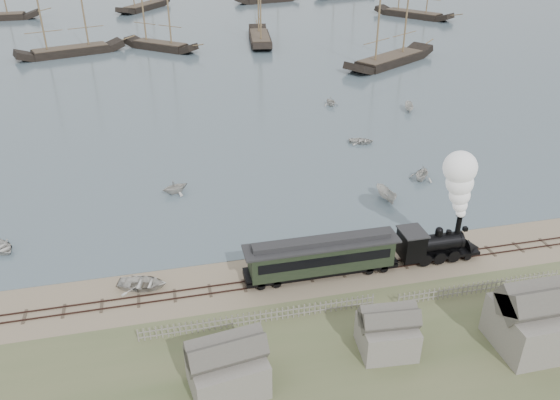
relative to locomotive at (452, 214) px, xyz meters
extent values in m
plane|color=gray|center=(-12.20, 2.00, -4.73)|extent=(600.00, 600.00, 0.00)
cube|color=#35211D|center=(-12.20, -0.50, -4.63)|extent=(120.00, 0.08, 0.12)
cube|color=#35211D|center=(-12.20, 0.50, -4.63)|extent=(120.00, 0.08, 0.12)
cube|color=#403229|center=(-12.20, 0.00, -4.70)|extent=(120.00, 1.80, 0.06)
cube|color=black|center=(-0.84, 0.00, -3.96)|extent=(7.48, 2.20, 0.27)
cylinder|color=black|center=(-1.28, 0.00, -2.86)|extent=(4.62, 1.65, 1.65)
cube|color=black|center=(-3.70, 0.00, -2.64)|extent=(1.98, 2.42, 2.53)
cube|color=#29292C|center=(-3.70, 0.00, -1.32)|extent=(2.20, 2.64, 0.13)
cylinder|color=black|center=(0.81, 0.00, -1.38)|extent=(0.48, 0.48, 1.76)
sphere|color=black|center=(-1.06, 0.00, -1.58)|extent=(0.70, 0.70, 0.70)
cone|color=black|center=(2.68, 0.00, -4.07)|extent=(1.54, 2.20, 2.20)
cube|color=black|center=(1.58, 0.00, -1.76)|extent=(0.38, 0.38, 0.38)
cube|color=black|center=(-12.24, 0.00, -4.02)|extent=(13.82, 2.27, 0.35)
cube|color=black|center=(-12.24, 0.00, -2.64)|extent=(12.84, 2.47, 2.47)
cube|color=black|center=(-12.24, -1.25, -2.40)|extent=(11.85, 0.06, 0.89)
cube|color=black|center=(-12.24, 1.25, -2.40)|extent=(11.85, 0.06, 0.89)
cube|color=#29292C|center=(-12.24, 0.00, -1.36)|extent=(13.82, 2.67, 0.18)
cube|color=#29292C|center=(-12.24, 0.00, -1.06)|extent=(12.34, 1.18, 0.44)
imported|color=beige|center=(-27.83, 1.77, -4.29)|extent=(4.03, 4.88, 0.88)
imported|color=beige|center=(-41.01, 10.71, -4.29)|extent=(4.44, 4.25, 0.75)
imported|color=beige|center=(-23.96, 18.91, -3.86)|extent=(3.57, 3.81, 1.61)
imported|color=beige|center=(-1.02, 12.00, -4.01)|extent=(3.60, 1.96, 1.32)
imported|color=beige|center=(2.14, 28.17, -4.31)|extent=(3.43, 4.06, 0.72)
imported|color=beige|center=(5.16, 15.71, -3.79)|extent=(4.38, 4.35, 1.75)
imported|color=beige|center=(14.35, 39.17, -4.04)|extent=(3.49, 2.17, 1.26)
imported|color=beige|center=(2.96, 44.64, -3.93)|extent=(3.15, 2.83, 1.48)
camera|label=1|loc=(-24.80, -37.98, 24.58)|focal=35.00mm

